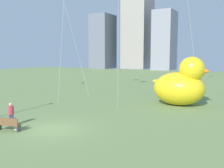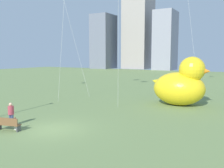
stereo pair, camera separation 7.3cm
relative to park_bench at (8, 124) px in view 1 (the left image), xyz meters
The scene contains 6 objects.
ground_plane 2.96m from the park_bench, 37.12° to the left, with size 140.00×140.00×0.00m, color #6B824B.
park_bench is the anchor object (origin of this frame).
person_adult 1.33m from the park_bench, 132.42° to the left, with size 0.40×0.40×1.64m.
person_child 0.45m from the park_bench, 58.64° to the left, with size 0.22×0.22×0.88m.
giant_inflatable_duck 16.14m from the park_bench, 61.74° to the left, with size 5.84×3.75×4.84m.
city_skyline 76.18m from the park_bench, 96.39° to the left, with size 69.17×18.06×34.80m.
Camera 1 is at (11.36, -11.95, 4.90)m, focal length 39.41 mm.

